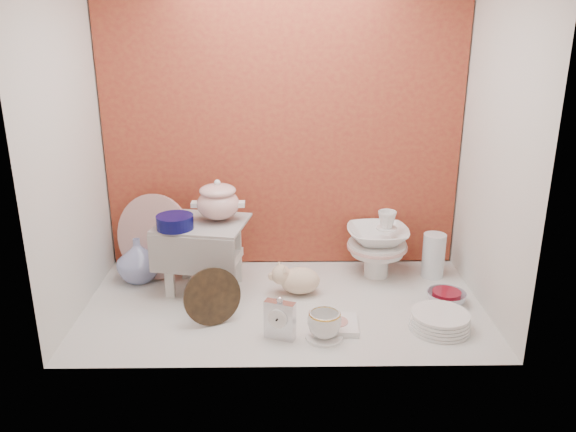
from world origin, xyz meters
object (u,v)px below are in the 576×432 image
(step_stool, at_px, (204,256))
(dinner_plate_stack, at_px, (440,321))
(soup_tureen, at_px, (218,200))
(floral_platter, at_px, (154,237))
(plush_pig, at_px, (300,280))
(mantel_clock, at_px, (280,318))
(gold_rim_teacup, at_px, (324,324))
(porcelain_tower, at_px, (377,244))
(blue_white_vase, at_px, (138,260))
(crystal_bowl, at_px, (446,298))

(step_stool, xyz_separation_m, dinner_plate_stack, (1.03, -0.40, -0.13))
(step_stool, height_order, soup_tureen, soup_tureen)
(floral_platter, bearing_deg, dinner_plate_stack, -22.90)
(floral_platter, height_order, plush_pig, floral_platter)
(step_stool, relative_size, mantel_clock, 2.17)
(step_stool, bearing_deg, gold_rim_teacup, -30.00)
(mantel_clock, height_order, porcelain_tower, porcelain_tower)
(dinner_plate_stack, bearing_deg, floral_platter, 157.10)
(dinner_plate_stack, distance_m, porcelain_tower, 0.58)
(step_stool, relative_size, soup_tureen, 1.67)
(mantel_clock, height_order, dinner_plate_stack, mantel_clock)
(blue_white_vase, relative_size, dinner_plate_stack, 0.86)
(mantel_clock, relative_size, dinner_plate_stack, 0.71)
(soup_tureen, relative_size, dinner_plate_stack, 0.93)
(soup_tureen, relative_size, mantel_clock, 1.30)
(gold_rim_teacup, bearing_deg, dinner_plate_stack, 8.16)
(soup_tureen, bearing_deg, floral_platter, 159.79)
(floral_platter, relative_size, gold_rim_teacup, 3.14)
(gold_rim_teacup, bearing_deg, step_stool, 139.20)
(blue_white_vase, relative_size, gold_rim_teacup, 1.62)
(step_stool, xyz_separation_m, blue_white_vase, (-0.34, 0.09, -0.06))
(step_stool, height_order, gold_rim_teacup, step_stool)
(gold_rim_teacup, bearing_deg, crystal_bowl, 26.89)
(blue_white_vase, xyz_separation_m, plush_pig, (0.79, -0.16, -0.04))
(floral_platter, height_order, dinner_plate_stack, floral_platter)
(porcelain_tower, bearing_deg, crystal_bowl, -48.32)
(soup_tureen, relative_size, crystal_bowl, 1.34)
(gold_rim_teacup, xyz_separation_m, porcelain_tower, (0.31, 0.60, 0.11))
(step_stool, distance_m, blue_white_vase, 0.36)
(step_stool, bearing_deg, plush_pig, 2.66)
(step_stool, relative_size, dinner_plate_stack, 1.55)
(dinner_plate_stack, bearing_deg, crystal_bowl, 68.35)
(step_stool, distance_m, floral_platter, 0.31)
(step_stool, relative_size, porcelain_tower, 1.15)
(mantel_clock, bearing_deg, soup_tureen, 141.62)
(step_stool, distance_m, crystal_bowl, 1.14)
(step_stool, bearing_deg, dinner_plate_stack, -10.22)
(porcelain_tower, bearing_deg, mantel_clock, -129.15)
(blue_white_vase, xyz_separation_m, gold_rim_teacup, (0.88, -0.56, -0.05))
(gold_rim_teacup, relative_size, dinner_plate_stack, 0.53)
(blue_white_vase, bearing_deg, step_stool, -15.47)
(plush_pig, height_order, dinner_plate_stack, plush_pig)
(floral_platter, relative_size, crystal_bowl, 2.39)
(floral_platter, distance_m, dinner_plate_stack, 1.42)
(dinner_plate_stack, bearing_deg, step_stool, 158.97)
(floral_platter, relative_size, porcelain_tower, 1.23)
(blue_white_vase, bearing_deg, porcelain_tower, 1.99)
(soup_tureen, xyz_separation_m, blue_white_vase, (-0.41, 0.07, -0.33))
(step_stool, bearing_deg, blue_white_vase, 175.33)
(blue_white_vase, bearing_deg, soup_tureen, -9.29)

